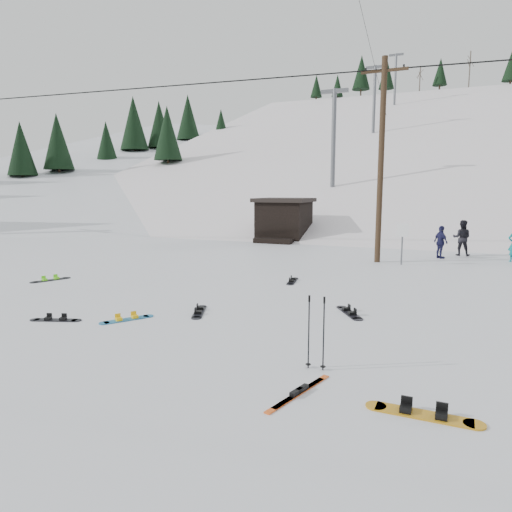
% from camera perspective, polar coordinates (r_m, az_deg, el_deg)
% --- Properties ---
extents(ground, '(200.00, 200.00, 0.00)m').
position_cam_1_polar(ground, '(9.34, -10.88, -12.51)').
color(ground, silver).
rests_on(ground, ground).
extents(ski_slope, '(60.00, 85.24, 65.97)m').
position_cam_1_polar(ski_slope, '(64.26, 17.93, -5.87)').
color(ski_slope, white).
rests_on(ski_slope, ground).
extents(ridge_left, '(47.54, 95.03, 58.38)m').
position_cam_1_polar(ridge_left, '(70.20, -13.37, -3.67)').
color(ridge_left, silver).
rests_on(ridge_left, ground).
extents(treeline_left, '(20.00, 64.00, 10.00)m').
position_cam_1_polar(treeline_left, '(61.28, -16.63, 4.88)').
color(treeline_left, black).
rests_on(treeline_left, ground).
extents(treeline_crest, '(50.00, 6.00, 10.00)m').
position_cam_1_polar(treeline_crest, '(93.41, 19.98, 5.79)').
color(treeline_crest, black).
rests_on(treeline_crest, ski_slope).
extents(utility_pole, '(2.00, 0.26, 9.00)m').
position_cam_1_polar(utility_pole, '(21.47, 15.36, 11.72)').
color(utility_pole, '#3A2819').
rests_on(utility_pole, ground).
extents(trail_sign, '(0.50, 0.09, 1.85)m').
position_cam_1_polar(trail_sign, '(20.98, 17.83, 2.38)').
color(trail_sign, '#595B60').
rests_on(trail_sign, ground).
extents(lift_hut, '(3.40, 4.10, 2.75)m').
position_cam_1_polar(lift_hut, '(29.92, 3.50, 4.59)').
color(lift_hut, black).
rests_on(lift_hut, ground).
extents(lift_tower_near, '(2.20, 0.36, 8.00)m').
position_cam_1_polar(lift_tower_near, '(38.55, 9.69, 14.99)').
color(lift_tower_near, '#595B60').
rests_on(lift_tower_near, ski_slope).
extents(lift_tower_mid, '(2.20, 0.36, 8.00)m').
position_cam_1_polar(lift_tower_mid, '(58.96, 14.59, 18.87)').
color(lift_tower_mid, '#595B60').
rests_on(lift_tower_mid, ski_slope).
extents(lift_tower_far, '(2.20, 0.36, 8.00)m').
position_cam_1_polar(lift_tower_far, '(79.70, 17.03, 20.69)').
color(lift_tower_far, '#595B60').
rests_on(lift_tower_far, ski_slope).
extents(hero_snowboard, '(0.88, 1.22, 0.10)m').
position_cam_1_polar(hero_snowboard, '(12.19, -15.85, -7.58)').
color(hero_snowboard, '#196FA6').
rests_on(hero_snowboard, ground).
extents(hero_skis, '(0.58, 1.73, 0.09)m').
position_cam_1_polar(hero_skis, '(7.78, 5.42, -16.58)').
color(hero_skis, '#BE4613').
rests_on(hero_skis, ground).
extents(ski_poles, '(0.38, 0.10, 1.39)m').
position_cam_1_polar(ski_poles, '(8.54, 7.53, -9.40)').
color(ski_poles, black).
rests_on(ski_poles, ground).
extents(board_scatter_a, '(1.27, 0.62, 0.09)m').
position_cam_1_polar(board_scatter_a, '(12.75, -23.76, -7.29)').
color(board_scatter_a, black).
rests_on(board_scatter_a, ground).
extents(board_scatter_b, '(0.71, 1.34, 0.10)m').
position_cam_1_polar(board_scatter_b, '(12.52, -7.12, -6.90)').
color(board_scatter_b, black).
rests_on(board_scatter_b, ground).
extents(board_scatter_c, '(0.72, 1.37, 0.10)m').
position_cam_1_polar(board_scatter_c, '(18.33, -24.29, -2.71)').
color(board_scatter_c, black).
rests_on(board_scatter_c, ground).
extents(board_scatter_d, '(0.92, 1.31, 0.10)m').
position_cam_1_polar(board_scatter_d, '(12.59, 11.57, -6.92)').
color(board_scatter_d, black).
rests_on(board_scatter_d, ground).
extents(board_scatter_e, '(1.68, 0.34, 0.12)m').
position_cam_1_polar(board_scatter_e, '(7.50, 20.18, -18.04)').
color(board_scatter_e, orange).
rests_on(board_scatter_e, ground).
extents(board_scatter_f, '(0.45, 1.37, 0.10)m').
position_cam_1_polar(board_scatter_f, '(16.56, 4.58, -3.11)').
color(board_scatter_f, black).
rests_on(board_scatter_f, ground).
extents(skier_dark, '(0.92, 0.74, 1.79)m').
position_cam_1_polar(skier_dark, '(25.10, 24.33, 2.08)').
color(skier_dark, black).
rests_on(skier_dark, ground).
extents(skier_navy, '(0.87, 0.97, 1.58)m').
position_cam_1_polar(skier_navy, '(23.67, 22.10, 1.62)').
color(skier_navy, '#1A1A41').
rests_on(skier_navy, ground).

